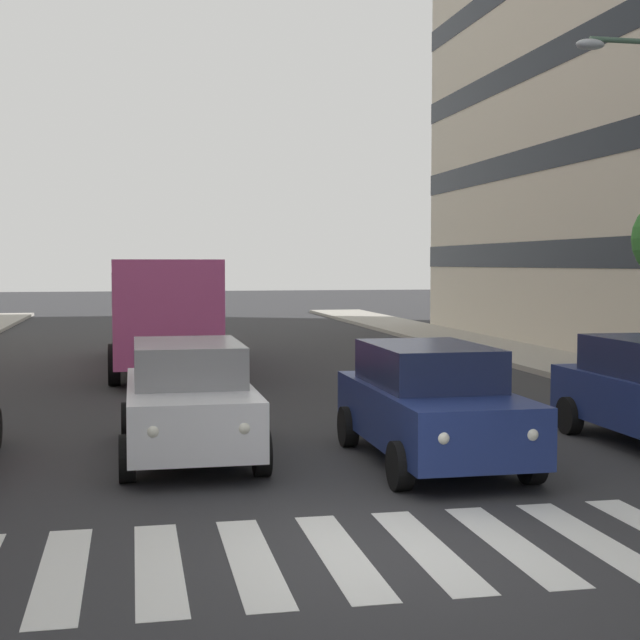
{
  "coord_description": "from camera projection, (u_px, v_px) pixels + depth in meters",
  "views": [
    {
      "loc": [
        2.47,
        8.83,
        2.91
      ],
      "look_at": [
        -0.84,
        -7.4,
        1.89
      ],
      "focal_mm": 51.79,
      "sensor_mm": 36.0,
      "label": 1
    }
  ],
  "objects": [
    {
      "name": "ground_plane",
      "position": [
        385.0,
        552.0,
        9.31
      ],
      "size": [
        180.0,
        180.0,
        0.0
      ],
      "primitive_type": "plane",
      "color": "#2D2D30"
    },
    {
      "name": "crosswalk_markings",
      "position": [
        385.0,
        551.0,
        9.31
      ],
      "size": [
        8.55,
        2.8,
        0.01
      ],
      "color": "silver",
      "rests_on": "ground_plane"
    },
    {
      "name": "car_1",
      "position": [
        430.0,
        403.0,
        13.42
      ],
      "size": [
        2.02,
        4.44,
        1.72
      ],
      "color": "navy",
      "rests_on": "ground_plane"
    },
    {
      "name": "car_2",
      "position": [
        188.0,
        398.0,
        13.86
      ],
      "size": [
        2.02,
        4.44,
        1.72
      ],
      "color": "silver",
      "rests_on": "ground_plane"
    },
    {
      "name": "bus_behind_traffic",
      "position": [
        162.0,
        301.0,
        25.74
      ],
      "size": [
        2.78,
        10.5,
        3.0
      ],
      "color": "#DB5193",
      "rests_on": "ground_plane"
    }
  ]
}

